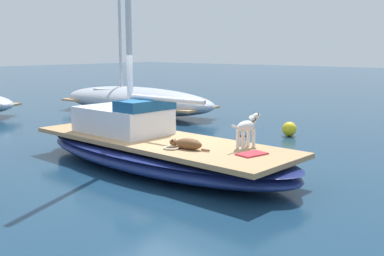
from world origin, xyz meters
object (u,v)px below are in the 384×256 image
moored_boat_starboard_side (135,100)px  dog_white (247,127)px  deck_winch (243,140)px  deck_towel (252,154)px  dog_brown (187,144)px  mooring_buoy (289,129)px  sailboat_main (158,153)px  coiled_rope (171,148)px

moored_boat_starboard_side → dog_white: bearing=-121.1°
deck_winch → deck_towel: (-0.65, -0.63, -0.08)m
dog_brown → mooring_buoy: 5.82m
sailboat_main → deck_winch: 2.00m
sailboat_main → mooring_buoy: bearing=-5.2°
sailboat_main → dog_brown: (-0.42, -1.22, 0.43)m
dog_brown → dog_white: 1.26m
deck_winch → mooring_buoy: (4.71, 1.37, -0.54)m
moored_boat_starboard_side → sailboat_main: bearing=-130.7°
sailboat_main → dog_brown: bearing=-108.8°
mooring_buoy → sailboat_main: bearing=174.8°
sailboat_main → moored_boat_starboard_side: moored_boat_starboard_side is taller
coiled_rope → moored_boat_starboard_side: size_ratio=0.04×
dog_brown → coiled_rope: dog_brown is taller
coiled_rope → moored_boat_starboard_side: moored_boat_starboard_side is taller
deck_towel → mooring_buoy: (5.36, 2.00, -0.46)m
deck_winch → deck_towel: 0.91m
dog_white → deck_winch: size_ratio=4.47×
moored_boat_starboard_side → coiled_rope: bearing=-129.7°
deck_winch → moored_boat_starboard_side: bearing=59.0°
sailboat_main → moored_boat_starboard_side: (5.78, 6.72, 0.24)m
dog_white → deck_towel: bearing=-139.3°
deck_winch → coiled_rope: size_ratio=0.65×
sailboat_main → deck_towel: (-0.02, -2.49, 0.34)m
dog_brown → deck_winch: 1.22m
coiled_rope → dog_white: bearing=-45.3°
dog_brown → coiled_rope: bearing=127.8°
deck_towel → moored_boat_starboard_side: size_ratio=0.07×
dog_brown → deck_winch: bearing=-31.4°
coiled_rope → mooring_buoy: coiled_rope is taller
deck_towel → dog_brown: bearing=107.1°
deck_towel → mooring_buoy: bearing=20.5°
dog_white → mooring_buoy: dog_white is taller
mooring_buoy → coiled_rope: bearing=-175.4°
sailboat_main → dog_white: dog_white is taller
coiled_rope → deck_towel: coiled_rope is taller
coiled_rope → mooring_buoy: bearing=4.6°
deck_winch → moored_boat_starboard_side: (5.15, 8.58, -0.18)m
deck_winch → mooring_buoy: 4.93m
dog_brown → deck_towel: bearing=-72.9°
deck_winch → deck_towel: deck_winch is taller
dog_white → deck_winch: bearing=52.8°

